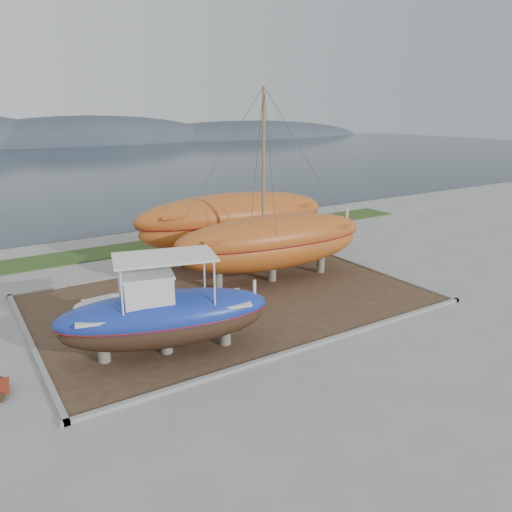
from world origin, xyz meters
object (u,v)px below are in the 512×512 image
blue_caique (165,306)px  orange_bare_hull (233,228)px  white_dinghy (117,307)px  orange_sailboat (273,189)px

blue_caique → orange_bare_hull: orange_bare_hull is taller
blue_caique → white_dinghy: 4.36m
orange_sailboat → white_dinghy: bearing=-170.5°
blue_caique → white_dinghy: blue_caique is taller
orange_sailboat → orange_bare_hull: bearing=92.5°
blue_caique → orange_bare_hull: (8.29, 9.22, 0.07)m
blue_caique → white_dinghy: size_ratio=2.17×
blue_caique → orange_sailboat: bearing=44.7°
white_dinghy → orange_sailboat: 9.72m
white_dinghy → orange_bare_hull: (8.88, 5.12, 1.44)m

